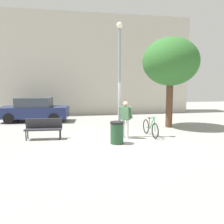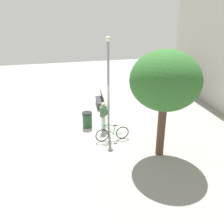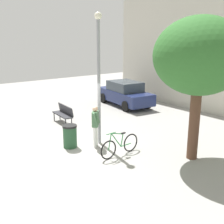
{
  "view_description": "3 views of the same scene",
  "coord_description": "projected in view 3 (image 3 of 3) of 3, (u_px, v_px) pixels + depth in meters",
  "views": [
    {
      "loc": [
        -2.3,
        -9.33,
        2.52
      ],
      "look_at": [
        -0.32,
        0.88,
        1.19
      ],
      "focal_mm": 37.5,
      "sensor_mm": 36.0,
      "label": 1
    },
    {
      "loc": [
        13.04,
        -1.82,
        6.73
      ],
      "look_at": [
        0.65,
        1.14,
        1.22
      ],
      "focal_mm": 41.07,
      "sensor_mm": 36.0,
      "label": 2
    },
    {
      "loc": [
        8.92,
        -5.21,
        4.23
      ],
      "look_at": [
        0.31,
        1.53,
        1.31
      ],
      "focal_mm": 44.82,
      "sensor_mm": 36.0,
      "label": 3
    }
  ],
  "objects": [
    {
      "name": "building_facade",
      "position": [
        224.0,
        44.0,
        15.83
      ],
      "size": [
        15.27,
        2.0,
        7.71
      ],
      "primitive_type": "cube",
      "color": "beige",
      "rests_on": "ground_plane"
    },
    {
      "name": "plaza_tree",
      "position": [
        199.0,
        57.0,
        9.21
      ],
      "size": [
        3.08,
        3.08,
        4.95
      ],
      "color": "brown",
      "rests_on": "ground_plane"
    },
    {
      "name": "trash_bin",
      "position": [
        70.0,
        136.0,
        11.03
      ],
      "size": [
        0.57,
        0.57,
        0.91
      ],
      "color": "#234C2D",
      "rests_on": "ground_plane"
    },
    {
      "name": "park_bench",
      "position": [
        64.0,
        113.0,
        14.15
      ],
      "size": [
        1.63,
        0.6,
        0.92
      ],
      "color": "#2D2D33",
      "rests_on": "ground_plane"
    },
    {
      "name": "lamppost",
      "position": [
        99.0,
        70.0,
        10.8
      ],
      "size": [
        0.28,
        0.28,
        5.15
      ],
      "color": "gray",
      "rests_on": "ground_plane"
    },
    {
      "name": "ground_plane",
      "position": [
        77.0,
        149.0,
        10.98
      ],
      "size": [
        36.0,
        36.0,
        0.0
      ],
      "primitive_type": "plane",
      "color": "gray"
    },
    {
      "name": "bicycle_green",
      "position": [
        120.0,
        146.0,
        10.28
      ],
      "size": [
        0.13,
        1.81,
        0.97
      ],
      "color": "black",
      "rests_on": "ground_plane"
    },
    {
      "name": "person_by_lamppost",
      "position": [
        95.0,
        123.0,
        10.97
      ],
      "size": [
        0.59,
        0.57,
        1.67
      ],
      "color": "white",
      "rests_on": "ground_plane"
    },
    {
      "name": "parked_car_navy",
      "position": [
        125.0,
        94.0,
        17.79
      ],
      "size": [
        4.39,
        2.24,
        1.55
      ],
      "color": "navy",
      "rests_on": "ground_plane"
    }
  ]
}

